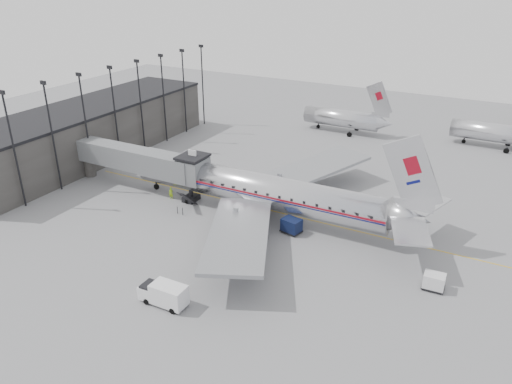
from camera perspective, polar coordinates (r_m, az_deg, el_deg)
ground at (r=60.10m, az=-2.11°, el=-4.10°), size 160.00×160.00×0.00m
terminal at (r=85.99m, az=-18.69°, el=6.48°), size 12.00×46.00×8.00m
apron_line at (r=63.55m, az=2.97°, el=-2.42°), size 60.00×0.15×0.01m
jet_bridge at (r=70.08m, az=-12.49°, el=3.38°), size 21.00×6.20×7.10m
floodlight_masts at (r=82.38m, az=-14.42°, el=9.43°), size 0.90×42.25×15.25m
distant_aircraft_near at (r=95.58m, az=9.84°, el=8.37°), size 16.39×3.20×10.26m
distant_aircraft_mid at (r=95.03m, az=25.68°, el=6.19°), size 16.39×3.20×10.26m
airliner at (r=61.74m, az=0.62°, el=0.22°), size 42.23×39.15×13.36m
service_van at (r=47.71m, az=-10.51°, el=-11.33°), size 4.73×1.94×2.21m
baggage_cart_navy at (r=58.74m, az=4.07°, el=-3.83°), size 2.57×2.16×1.77m
baggage_cart_white at (r=51.97m, az=19.68°, el=-9.59°), size 2.16×1.68×1.64m
ramp_worker at (r=67.95m, az=-9.69°, el=-0.14°), size 0.66×0.50×1.64m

